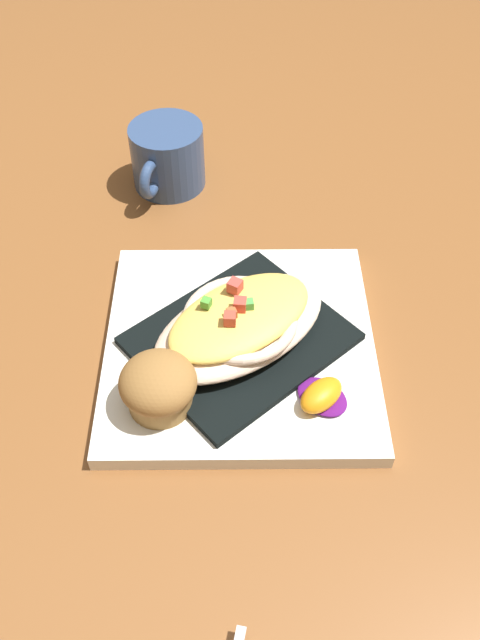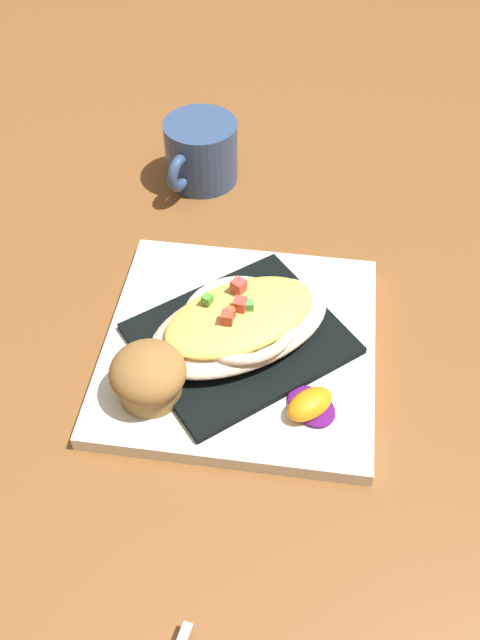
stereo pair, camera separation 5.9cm
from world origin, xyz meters
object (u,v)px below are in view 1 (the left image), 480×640
Objects in this scene: muffin at (158,386)px; gratin_dish at (240,322)px; square_plate at (240,346)px; orange_garnish at (321,396)px; coffee_mug at (168,160)px.

gratin_dish is at bearing 33.92° from muffin.
orange_garnish is (0.06, -0.08, 0.02)m from square_plate.
muffin reaches higher than square_plate.
orange_garnish is at bearing -76.26° from coffee_mug.
coffee_mug is (-0.03, 0.28, 0.03)m from square_plate.
orange_garnish is 0.56× the size of coffee_mug.
square_plate is at bearing -37.11° from gratin_dish.
coffee_mug reaches higher than orange_garnish.
muffin is at bearing 169.29° from orange_garnish.
gratin_dish is at bearing -83.51° from coffee_mug.
square_plate is 2.35× the size of coffee_mug.
orange_garnish is at bearing -55.48° from gratin_dish.
coffee_mug is (-0.09, 0.36, 0.01)m from orange_garnish.
square_plate is 0.28m from coffee_mug.
coffee_mug reaches higher than gratin_dish.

